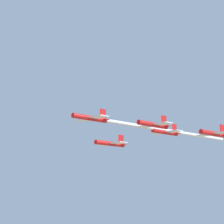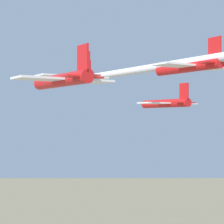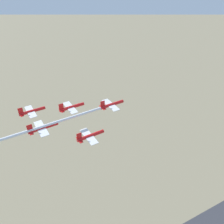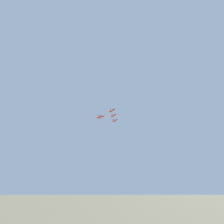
% 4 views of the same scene
% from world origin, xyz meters
% --- Properties ---
extents(jet_0, '(7.98, 7.77, 2.70)m').
position_xyz_m(jet_0, '(30.85, 2.45, 143.86)').
color(jet_0, red).
extents(jet_1, '(7.98, 7.77, 2.70)m').
position_xyz_m(jet_1, '(38.55, -7.37, 143.03)').
color(jet_1, red).
extents(jet_2, '(7.98, 7.77, 2.70)m').
position_xyz_m(jet_2, '(43.17, 4.40, 140.55)').
color(jet_2, red).
extents(jet_3, '(7.98, 7.77, 2.70)m').
position_xyz_m(jet_3, '(46.25, -17.19, 141.64)').
color(jet_3, red).
extents(jet_4, '(7.98, 7.77, 2.70)m').
position_xyz_m(jet_4, '(50.87, -5.42, 143.44)').
color(jet_4, red).
extents(smoke_trail_0, '(36.93, 15.11, 0.78)m').
position_xyz_m(smoke_trail_0, '(52.62, -6.10, 143.82)').
color(smoke_trail_0, white).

